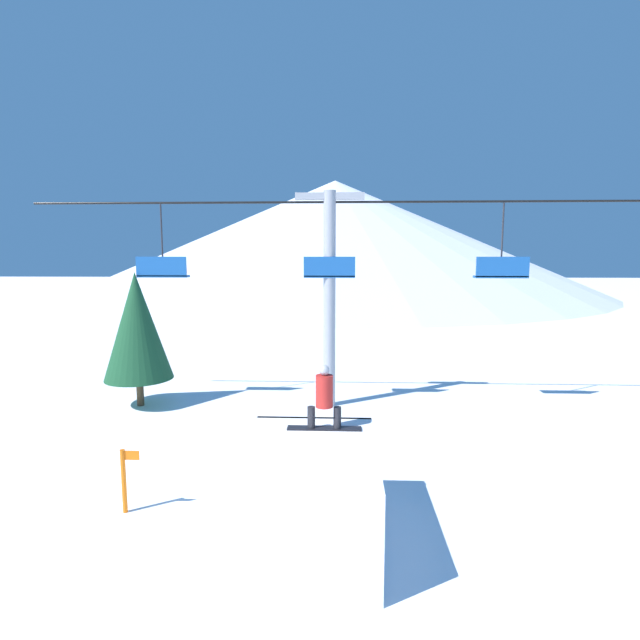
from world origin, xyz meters
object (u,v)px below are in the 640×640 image
(pine_tree_near, at_px, (137,326))
(trail_marker, at_px, (125,479))
(snowboarder, at_px, (324,398))
(snow_ramp, at_px, (309,495))

(pine_tree_near, xyz_separation_m, trail_marker, (2.73, -7.49, -2.17))
(snowboarder, xyz_separation_m, trail_marker, (-4.24, -0.16, -1.78))
(snowboarder, bearing_deg, snow_ramp, -103.44)
(trail_marker, bearing_deg, pine_tree_near, 110.00)
(trail_marker, bearing_deg, snowboarder, 2.17)
(snow_ramp, bearing_deg, pine_tree_near, 128.71)
(snowboarder, relative_size, pine_tree_near, 0.32)
(snowboarder, bearing_deg, pine_tree_near, 133.56)
(snowboarder, relative_size, trail_marker, 1.11)
(pine_tree_near, distance_m, trail_marker, 8.26)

